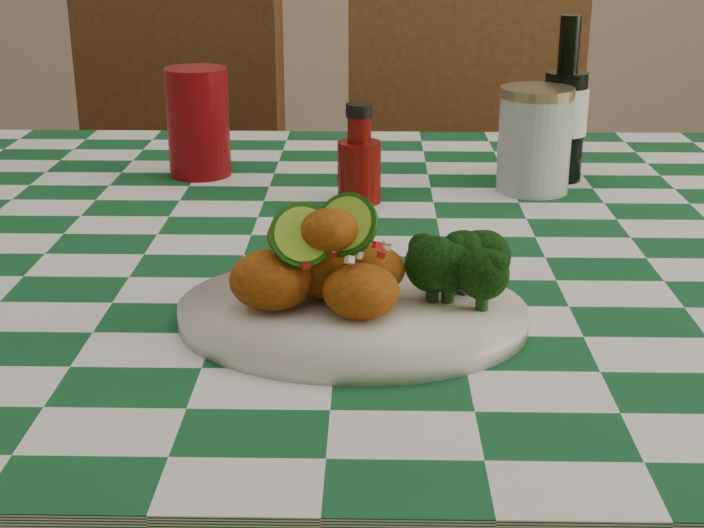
# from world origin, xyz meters

# --- Properties ---
(plate) EXTENTS (0.31, 0.25, 0.02)m
(plate) POSITION_xyz_m (0.01, -0.24, 0.80)
(plate) COLOR silver
(plate) RESTS_ON dining_table
(fried_chicken_pile) EXTENTS (0.13, 0.10, 0.08)m
(fried_chicken_pile) POSITION_xyz_m (-0.01, -0.24, 0.85)
(fried_chicken_pile) COLOR #A4540F
(fried_chicken_pile) RESTS_ON plate
(broccoli_side) EXTENTS (0.07, 0.07, 0.05)m
(broccoli_side) POSITION_xyz_m (0.10, -0.23, 0.83)
(broccoli_side) COLOR black
(broccoli_side) RESTS_ON plate
(red_tumbler) EXTENTS (0.11, 0.11, 0.14)m
(red_tumbler) POSITION_xyz_m (-0.20, 0.25, 0.86)
(red_tumbler) COLOR maroon
(red_tumbler) RESTS_ON dining_table
(ketchup_bottle) EXTENTS (0.07, 0.07, 0.12)m
(ketchup_bottle) POSITION_xyz_m (0.01, 0.13, 0.85)
(ketchup_bottle) COLOR #620804
(ketchup_bottle) RESTS_ON dining_table
(mason_jar) EXTENTS (0.11, 0.11, 0.13)m
(mason_jar) POSITION_xyz_m (0.23, 0.18, 0.85)
(mason_jar) COLOR #B2BCBA
(mason_jar) RESTS_ON dining_table
(beer_bottle) EXTENTS (0.07, 0.07, 0.21)m
(beer_bottle) POSITION_xyz_m (0.27, 0.24, 0.89)
(beer_bottle) COLOR black
(beer_bottle) RESTS_ON dining_table
(wooden_chair_left) EXTENTS (0.56, 0.57, 0.97)m
(wooden_chair_left) POSITION_xyz_m (-0.42, 0.76, 0.49)
(wooden_chair_left) COLOR #472814
(wooden_chair_left) RESTS_ON ground
(wooden_chair_right) EXTENTS (0.49, 0.51, 1.00)m
(wooden_chair_right) POSITION_xyz_m (0.23, 0.70, 0.50)
(wooden_chair_right) COLOR #472814
(wooden_chair_right) RESTS_ON ground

